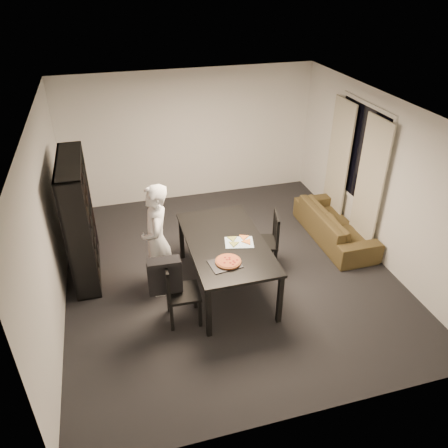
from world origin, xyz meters
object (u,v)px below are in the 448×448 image
object	(u,v)px
chair_right	(268,238)
baking_tray	(225,264)
dining_table	(226,245)
sofa	(335,224)
person	(157,241)
bookshelf	(79,219)
pepperoni_pizza	(228,261)
chair_left	(176,289)

from	to	relation	value
chair_right	baking_tray	xyz separation A→B (m)	(-0.95, -0.84, 0.27)
dining_table	chair_right	size ratio (longest dim) A/B	2.03
dining_table	baking_tray	size ratio (longest dim) A/B	4.91
dining_table	sofa	world-z (taller)	dining_table
person	bookshelf	bearing A→B (deg)	-119.93
chair_right	bookshelf	bearing A→B (deg)	-89.51
baking_tray	pepperoni_pizza	xyz separation A→B (m)	(0.05, 0.02, 0.02)
chair_left	dining_table	bearing A→B (deg)	-55.37
bookshelf	sofa	distance (m)	4.30
bookshelf	chair_left	size ratio (longest dim) A/B	1.99
chair_left	pepperoni_pizza	distance (m)	0.78
chair_left	chair_right	xyz separation A→B (m)	(1.62, 0.83, 0.01)
dining_table	chair_left	size ratio (longest dim) A/B	2.05
bookshelf	pepperoni_pizza	bearing A→B (deg)	-38.25
baking_tray	pepperoni_pizza	size ratio (longest dim) A/B	1.14
chair_right	sofa	size ratio (longest dim) A/B	0.51
dining_table	person	size ratio (longest dim) A/B	1.14
chair_left	chair_right	distance (m)	1.82
dining_table	baking_tray	xyz separation A→B (m)	(-0.16, -0.54, 0.08)
chair_left	pepperoni_pizza	bearing A→B (deg)	-86.82
chair_right	person	bearing A→B (deg)	-72.80
dining_table	person	distance (m)	0.99
chair_left	chair_right	world-z (taller)	chair_right
bookshelf	pepperoni_pizza	size ratio (longest dim) A/B	5.43
bookshelf	pepperoni_pizza	xyz separation A→B (m)	(1.90, -1.50, -0.11)
bookshelf	chair_right	distance (m)	2.90
chair_left	person	bearing A→B (deg)	12.26
person	sofa	distance (m)	3.30
dining_table	pepperoni_pizza	distance (m)	0.54
pepperoni_pizza	dining_table	bearing A→B (deg)	77.52
sofa	bookshelf	bearing A→B (deg)	87.44
chair_left	pepperoni_pizza	size ratio (longest dim) A/B	2.73
person	sofa	size ratio (longest dim) A/B	0.90
dining_table	sofa	distance (m)	2.41
bookshelf	chair_left	bearing A→B (deg)	-51.99
dining_table	pepperoni_pizza	bearing A→B (deg)	-102.48
bookshelf	sofa	world-z (taller)	bookshelf
chair_right	pepperoni_pizza	size ratio (longest dim) A/B	2.77
person	baking_tray	size ratio (longest dim) A/B	4.32
chair_right	baking_tray	bearing A→B (deg)	-34.30
bookshelf	pepperoni_pizza	distance (m)	2.42
person	sofa	xyz separation A→B (m)	(3.19, 0.58, -0.58)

